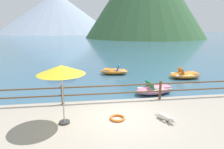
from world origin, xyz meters
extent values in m
plane|color=#38607A|center=(0.00, 40.00, 0.00)|extent=(200.00, 200.00, 0.00)
cylinder|color=brown|center=(-2.38, 1.55, 0.88)|extent=(0.12, 0.12, 0.95)
cylinder|color=brown|center=(2.38, 1.55, 0.88)|extent=(0.12, 0.12, 0.95)
cylinder|color=brown|center=(0.00, 1.55, 1.21)|extent=(23.80, 0.07, 0.07)
cylinder|color=brown|center=(0.00, 1.55, 0.83)|extent=(23.80, 0.07, 0.07)
cylinder|color=#B2B2B7|center=(-2.13, -0.36, 1.40)|extent=(0.05, 0.05, 2.00)
cone|color=yellow|center=(-2.13, -0.36, 2.48)|extent=(1.70, 1.70, 0.32)
cylinder|color=#333333|center=(-2.13, -0.36, 0.44)|extent=(0.40, 0.40, 0.08)
ellipsoid|color=beige|center=(1.72, -0.61, 0.52)|extent=(0.50, 0.69, 0.24)
sphere|color=beige|center=(1.88, -0.96, 0.56)|extent=(0.20, 0.20, 0.20)
ellipsoid|color=beige|center=(1.92, -1.06, 0.54)|extent=(0.12, 0.14, 0.08)
cylinder|color=beige|center=(1.58, -0.21, 0.44)|extent=(0.13, 0.22, 0.04)
ellipsoid|color=beige|center=(1.64, -0.82, 0.44)|extent=(0.15, 0.21, 0.07)
ellipsoid|color=beige|center=(1.93, -0.69, 0.44)|extent=(0.15, 0.21, 0.07)
torus|color=orange|center=(-0.09, -0.31, 0.45)|extent=(0.61, 0.61, 0.09)
ellipsoid|color=orange|center=(6.48, 6.67, 0.24)|extent=(2.48, 1.35, 0.47)
cube|color=silver|center=(6.48, 6.67, 0.32)|extent=(1.94, 1.11, 0.06)
cube|color=orange|center=(6.29, 6.41, 0.39)|extent=(0.40, 0.40, 0.08)
cube|color=orange|center=(6.11, 6.41, 0.61)|extent=(0.21, 0.40, 0.43)
cube|color=orange|center=(6.29, 6.94, 0.39)|extent=(0.40, 0.40, 0.08)
cube|color=orange|center=(6.11, 6.94, 0.61)|extent=(0.21, 0.40, 0.43)
cube|color=orange|center=(7.16, 6.68, 0.38)|extent=(0.55, 0.94, 0.12)
ellipsoid|color=orange|center=(1.13, 8.74, 0.23)|extent=(2.49, 1.54, 0.47)
cube|color=silver|center=(1.13, 8.74, 0.32)|extent=(1.95, 1.25, 0.06)
cube|color=blue|center=(1.35, 8.93, 0.39)|extent=(0.46, 0.46, 0.08)
cube|color=blue|center=(1.52, 8.90, 0.61)|extent=(0.27, 0.43, 0.43)
cube|color=blue|center=(1.27, 8.48, 0.39)|extent=(0.46, 0.46, 0.08)
cube|color=blue|center=(1.44, 8.45, 0.61)|extent=(0.27, 0.43, 0.43)
cube|color=orange|center=(0.50, 8.84, 0.38)|extent=(0.64, 0.89, 0.12)
ellipsoid|color=pink|center=(-3.17, 8.09, 0.25)|extent=(2.43, 1.32, 0.50)
cube|color=silver|center=(-3.17, 8.09, 0.34)|extent=(1.89, 1.08, 0.06)
cube|color=yellow|center=(-3.00, 8.34, 0.41)|extent=(0.42, 0.42, 0.08)
cube|color=yellow|center=(-2.82, 8.35, 0.63)|extent=(0.22, 0.41, 0.43)
cube|color=yellow|center=(-2.98, 7.85, 0.41)|extent=(0.42, 0.42, 0.08)
cube|color=yellow|center=(-2.80, 7.86, 0.63)|extent=(0.22, 0.41, 0.43)
cube|color=pink|center=(-3.82, 8.06, 0.40)|extent=(0.56, 0.88, 0.12)
ellipsoid|color=pink|center=(2.81, 3.46, 0.25)|extent=(2.61, 1.62, 0.49)
cube|color=silver|center=(2.81, 3.46, 0.33)|extent=(2.04, 1.31, 0.06)
cube|color=#339956|center=(2.69, 3.20, 0.40)|extent=(0.48, 0.48, 0.08)
cube|color=#339956|center=(2.51, 3.16, 0.62)|extent=(0.29, 0.44, 0.43)
cube|color=#339956|center=(2.59, 3.64, 0.40)|extent=(0.48, 0.48, 0.08)
cube|color=#339956|center=(2.41, 3.60, 0.62)|extent=(0.29, 0.44, 0.43)
cube|color=pink|center=(3.46, 3.61, 0.39)|extent=(0.69, 0.88, 0.12)
cone|color=#386038|center=(12.09, 71.14, 9.80)|extent=(24.05, 24.05, 19.60)
cone|color=#93A3B7|center=(-17.28, 116.76, 11.82)|extent=(66.67, 66.67, 23.64)
camera|label=1|loc=(-1.26, -7.22, 3.95)|focal=31.07mm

